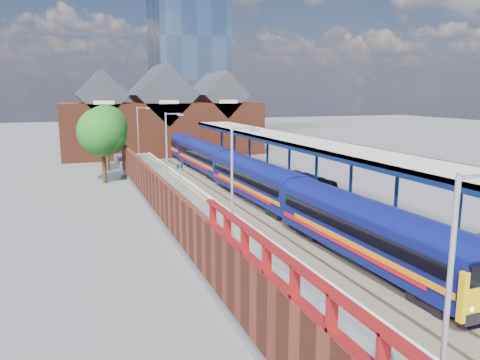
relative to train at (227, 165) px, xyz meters
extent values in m
plane|color=#5B5B5E|center=(-1.49, -0.55, -2.12)|extent=(240.00, 240.00, 0.00)
cube|color=#473D33|center=(-1.49, -10.55, -2.09)|extent=(6.00, 76.00, 0.06)
cube|color=slate|center=(-3.71, -10.55, -2.00)|extent=(0.07, 76.00, 0.14)
cube|color=slate|center=(-2.27, -10.55, -2.00)|extent=(0.07, 76.00, 0.14)
cube|color=slate|center=(-0.71, -10.55, -2.00)|extent=(0.07, 76.00, 0.14)
cube|color=slate|center=(0.73, -10.55, -2.00)|extent=(0.07, 76.00, 0.14)
cube|color=#565659|center=(-6.99, -10.55, -1.62)|extent=(5.00, 76.00, 1.00)
cube|color=#565659|center=(4.51, -10.55, -1.62)|extent=(6.00, 76.00, 1.00)
cube|color=silver|center=(-4.64, -10.55, -1.10)|extent=(0.30, 76.00, 0.05)
cube|color=silver|center=(1.66, -10.55, -1.10)|extent=(0.30, 76.00, 0.05)
cube|color=yellow|center=(-5.24, -10.55, -1.12)|extent=(0.14, 76.00, 0.01)
cube|color=#0D125B|center=(0.01, -24.78, -0.22)|extent=(3.12, 16.05, 2.50)
cube|color=#0D125B|center=(0.01, -24.78, 1.03)|extent=(3.12, 16.05, 0.60)
cube|color=#0D125B|center=(0.01, -8.18, -0.22)|extent=(3.12, 16.05, 2.50)
cube|color=#0D125B|center=(0.01, -8.18, 1.03)|extent=(3.12, 16.05, 0.60)
cube|color=#0D125B|center=(0.01, 8.42, -0.22)|extent=(3.12, 16.05, 2.50)
cube|color=#0D125B|center=(0.01, 8.42, 1.03)|extent=(3.12, 16.05, 0.60)
cube|color=#0D125B|center=(0.01, 25.02, -0.22)|extent=(3.12, 16.05, 2.50)
cube|color=#0D125B|center=(0.01, 25.02, 1.03)|extent=(3.12, 16.05, 0.60)
cube|color=black|center=(-1.41, 0.12, 0.23)|extent=(0.04, 60.54, 0.70)
cube|color=orange|center=(-1.42, 0.12, -0.57)|extent=(0.03, 55.27, 0.30)
cube|color=red|center=(-1.43, 0.12, -0.82)|extent=(0.03, 55.27, 0.30)
cube|color=black|center=(0.01, -30.38, -1.82)|extent=(2.00, 2.40, 0.60)
cube|color=black|center=(0.01, 30.62, -1.82)|extent=(2.00, 2.40, 0.60)
cylinder|color=#0D2051|center=(3.51, -27.55, 0.98)|extent=(0.24, 0.24, 4.20)
cylinder|color=#0D2051|center=(3.51, -22.55, 0.98)|extent=(0.24, 0.24, 4.20)
cylinder|color=#0D2051|center=(3.51, -17.55, 0.98)|extent=(0.24, 0.24, 4.20)
cylinder|color=#0D2051|center=(3.51, -12.55, 0.98)|extent=(0.24, 0.24, 4.20)
cylinder|color=#0D2051|center=(3.51, -7.55, 0.98)|extent=(0.24, 0.24, 4.20)
cylinder|color=#0D2051|center=(3.51, -2.55, 0.98)|extent=(0.24, 0.24, 4.20)
cylinder|color=#0D2051|center=(3.51, 2.45, 0.98)|extent=(0.24, 0.24, 4.20)
cylinder|color=#0D2051|center=(3.51, 7.45, 0.98)|extent=(0.24, 0.24, 4.20)
cylinder|color=#0D2051|center=(3.51, 12.45, 0.98)|extent=(0.24, 0.24, 4.20)
cube|color=beige|center=(4.01, -8.55, 3.23)|extent=(4.50, 52.00, 0.25)
cube|color=#0D2051|center=(1.86, -8.55, 3.08)|extent=(0.20, 52.00, 0.55)
cube|color=#0D2051|center=(6.16, -8.55, 3.08)|extent=(0.20, 52.00, 0.55)
cylinder|color=#A5A8AA|center=(-7.99, -38.55, 2.38)|extent=(0.12, 0.12, 7.00)
cylinder|color=#A5A8AA|center=(-7.99, -24.55, 2.38)|extent=(0.12, 0.12, 7.00)
cube|color=#A5A8AA|center=(-7.39, -24.55, 5.78)|extent=(1.20, 0.08, 0.08)
cube|color=#A5A8AA|center=(-6.79, -24.55, 5.68)|extent=(0.45, 0.18, 0.12)
cylinder|color=#A5A8AA|center=(-7.99, -8.55, 2.38)|extent=(0.12, 0.12, 7.00)
cube|color=#A5A8AA|center=(-7.39, -8.55, 5.78)|extent=(1.20, 0.08, 0.08)
cube|color=#A5A8AA|center=(-6.79, -8.55, 5.68)|extent=(0.45, 0.18, 0.12)
cylinder|color=#A5A8AA|center=(-7.99, 7.45, 2.38)|extent=(0.12, 0.12, 7.00)
cube|color=#A5A8AA|center=(-7.39, 7.45, 5.78)|extent=(1.20, 0.08, 0.08)
cube|color=#A5A8AA|center=(-6.79, 7.45, 5.68)|extent=(0.45, 0.18, 0.12)
cylinder|color=#A5A8AA|center=(-6.49, -6.55, 0.13)|extent=(0.08, 0.08, 2.50)
cube|color=#0C194C|center=(-6.49, -6.55, 1.18)|extent=(0.55, 0.06, 0.35)
cube|color=#5D2718|center=(-9.59, -16.55, 0.28)|extent=(0.35, 50.00, 2.80)
cube|color=maroon|center=(-9.59, -33.55, 2.68)|extent=(0.30, 15.00, 0.12)
cube|color=maroon|center=(-9.59, -33.55, 1.73)|extent=(0.30, 15.00, 0.12)
cube|color=maroon|center=(-9.59, -38.55, 2.18)|extent=(0.30, 0.12, 1.00)
cube|color=maroon|center=(-9.59, -36.55, 2.18)|extent=(0.30, 0.12, 1.00)
cube|color=maroon|center=(-9.59, -34.55, 2.18)|extent=(0.30, 0.12, 1.00)
cube|color=maroon|center=(-9.59, -32.55, 2.18)|extent=(0.30, 0.12, 1.00)
cube|color=maroon|center=(-9.59, -30.55, 2.18)|extent=(0.30, 0.12, 1.00)
cube|color=maroon|center=(-9.59, -28.55, 2.18)|extent=(0.30, 0.12, 1.00)
cube|color=maroon|center=(-9.59, -26.55, 2.18)|extent=(0.30, 0.12, 1.00)
cube|color=#5D2718|center=(-1.49, 27.45, 1.88)|extent=(30.00, 12.00, 8.00)
cube|color=#232328|center=(-10.49, 27.45, 7.08)|extent=(7.13, 12.00, 7.13)
cube|color=#232328|center=(-1.49, 27.45, 7.08)|extent=(9.16, 12.00, 9.16)
cube|color=#232328|center=(7.51, 27.45, 7.08)|extent=(7.13, 12.00, 7.13)
cube|color=beige|center=(-10.49, 21.40, 6.08)|extent=(2.80, 0.15, 0.50)
cube|color=beige|center=(-1.49, 21.40, 6.08)|extent=(2.80, 0.15, 0.50)
cube|color=beige|center=(7.51, 21.40, 6.08)|extent=(2.80, 0.15, 0.50)
cube|color=#455B77|center=(8.51, 49.45, 17.88)|extent=(14.00, 14.00, 40.00)
cylinder|color=#382314|center=(-11.99, 5.45, -0.12)|extent=(0.44, 0.44, 4.00)
sphere|color=#175416|center=(-11.99, 5.45, 3.38)|extent=(5.20, 5.20, 5.20)
sphere|color=#175416|center=(-11.19, 4.95, 2.68)|extent=(3.20, 3.20, 3.20)
cylinder|color=#382314|center=(-10.99, 13.45, -0.12)|extent=(0.44, 0.44, 4.00)
sphere|color=#175416|center=(-10.99, 13.45, 3.38)|extent=(5.20, 5.20, 5.20)
sphere|color=#175416|center=(-10.19, 12.95, 2.68)|extent=(3.20, 3.20, 3.20)
imported|color=black|center=(5.45, -9.66, -0.54)|extent=(4.31, 2.76, 1.16)
imported|color=navy|center=(5.34, -5.74, -0.56)|extent=(4.13, 2.12, 1.11)
camera|label=1|loc=(-15.39, -45.77, 7.49)|focal=35.00mm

